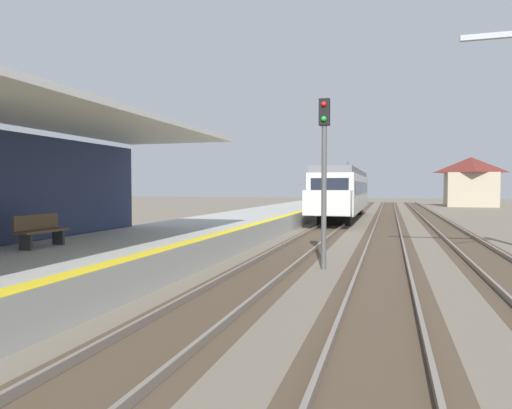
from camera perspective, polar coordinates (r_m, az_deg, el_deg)
name	(u,v)px	position (r m, az deg, el deg)	size (l,w,h in m)	color
station_platform	(156,246)	(16.69, -12.36, -5.01)	(5.00, 80.00, 0.91)	#A8A8A3
track_pair_nearest_platform	(299,247)	(19.02, 5.41, -5.31)	(2.34, 120.00, 0.16)	#4C3D2D
track_pair_middle	(385,250)	(18.69, 15.75, -5.52)	(2.34, 120.00, 0.16)	#4C3D2D
track_pair_far_side	(481,254)	(18.97, 26.12, -5.55)	(2.34, 120.00, 0.16)	#4C3D2D
approaching_train	(343,191)	(37.04, 10.79, 1.60)	(2.93, 19.60, 4.76)	silver
rail_signal_post	(324,165)	(14.18, 8.46, 4.86)	(0.32, 0.34, 5.20)	#4C4C4C
platform_bench	(40,230)	(13.68, -25.20, -2.85)	(0.45, 1.60, 0.88)	brown
distant_trackside_house	(471,181)	(65.60, 25.10, 2.68)	(6.60, 5.28, 6.40)	tan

